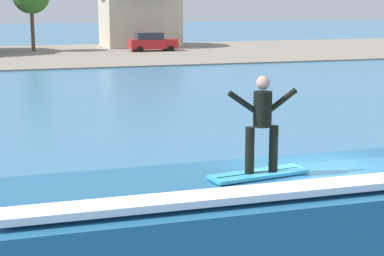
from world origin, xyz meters
name	(u,v)px	position (x,y,z in m)	size (l,w,h in m)	color
ground_plane	(318,251)	(0.00, 0.00, 0.00)	(260.00, 260.00, 0.00)	teal
wave_crest	(241,223)	(-1.74, -0.28, 0.85)	(9.53, 3.28, 1.80)	#235E87
surfboard	(259,174)	(-1.54, -0.56, 1.83)	(1.86, 0.77, 0.06)	#33A5CC
surfer	(262,119)	(-1.50, -0.56, 2.81)	(1.28, 0.32, 1.69)	black
shoreline_bank	(64,55)	(0.00, 47.16, 0.06)	(120.00, 24.49, 0.12)	gray
car_far_shore	(152,42)	(8.33, 48.21, 0.95)	(4.49, 2.25, 1.86)	red
house_gabled_white	(139,4)	(8.61, 54.72, 4.43)	(9.23, 9.23, 7.93)	beige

